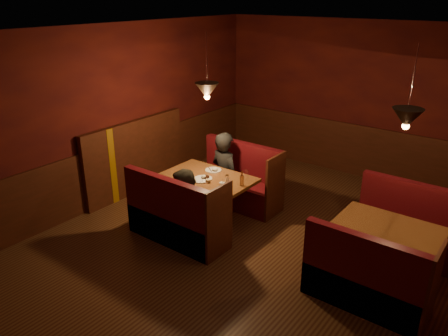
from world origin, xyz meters
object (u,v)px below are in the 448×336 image
Objects in this scene: main_table at (209,187)px; main_bench_far at (239,185)px; diner_b at (186,196)px; second_table at (387,239)px; diner_a at (225,159)px; second_bench_far at (405,230)px; second_bench_near at (366,284)px; main_bench_near at (175,221)px.

main_table is 0.82m from main_bench_far.
diner_b is (0.11, -1.45, 0.39)m from main_bench_far.
diner_b reaches higher than second_table.
diner_a reaches higher than diner_b.
second_bench_near is (0.00, -1.48, 0.00)m from second_bench_far.
main_bench_far reaches higher than second_table.
second_table is (2.63, 0.99, 0.19)m from main_bench_near.
second_bench_near is 2.58m from diner_b.
main_table is 2.85m from second_bench_far.
main_bench_near is 1.11× the size of second_bench_near.
main_bench_near is 1.22× the size of second_table.
second_bench_near is (2.67, -0.54, -0.26)m from main_table.
main_table reaches higher than second_table.
main_bench_near is 2.82m from second_table.
main_table is 1.11× the size of second_table.
main_bench_near is at bearing -88.86° from main_table.
main_table is 0.91× the size of main_bench_far.
second_table is 0.87× the size of diner_b.
main_bench_far is 1.00× the size of main_bench_near.
diner_b is (-2.55, -0.13, 0.40)m from second_bench_near.
main_bench_far is 1.57m from main_bench_near.
main_table is at bearing 168.63° from second_bench_near.
main_table is 0.91× the size of main_bench_near.
second_bench_far is at bearing 3.45° from main_bench_far.
diner_a is (-2.82, 1.14, 0.49)m from second_bench_near.
second_bench_far is at bearing 33.00° from main_bench_near.
main_bench_far reaches higher than second_bench_far.
main_bench_near is (0.02, -0.78, -0.24)m from main_table.
second_bench_near is at bearing -26.40° from main_bench_far.
main_bench_far is at bearing -176.55° from second_bench_far.
diner_a reaches higher than main_bench_near.
main_table is 0.97× the size of diner_b.
main_bench_far is at bearing 153.60° from second_bench_near.
main_bench_far is 1.22× the size of second_table.
second_bench_far is at bearing 39.10° from diner_b.
main_table is at bearing -91.14° from main_bench_far.
diner_a is (-2.82, -0.34, 0.49)m from second_bench_far.
diner_a is at bearing 158.04° from second_bench_near.
main_table is 0.70m from diner_b.
diner_a reaches higher than main_bench_far.
diner_a is at bearing 104.04° from main_table.
main_bench_far is 0.54m from diner_a.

